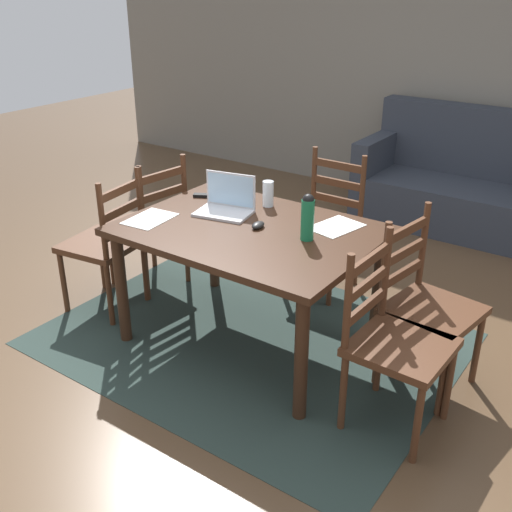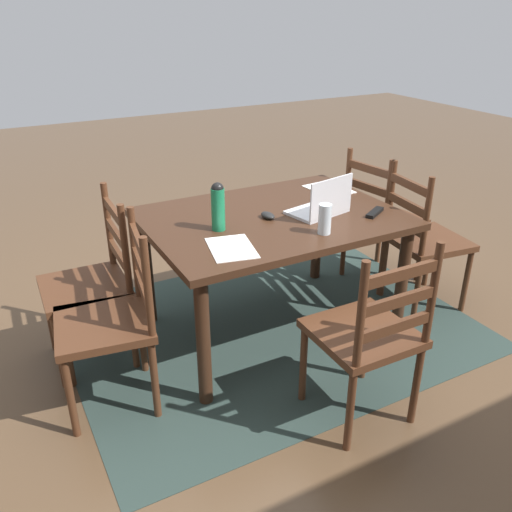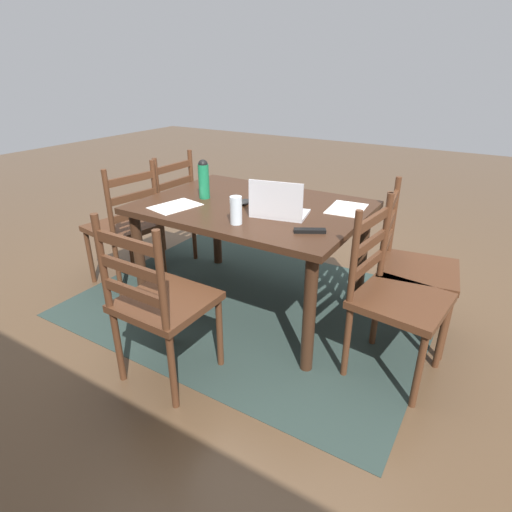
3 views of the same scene
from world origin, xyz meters
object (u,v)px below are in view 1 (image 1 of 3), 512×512
(dining_table, at_px, (249,242))
(couch, at_px, (467,186))
(drinking_glass, at_px, (268,194))
(chair_right_far, at_px, (426,306))
(chair_far_head, at_px, (324,225))
(chair_left_near, at_px, (107,244))
(computer_mouse, at_px, (258,225))
(laptop, at_px, (227,203))
(chair_right_near, at_px, (394,342))
(tv_remote, at_px, (207,196))
(water_bottle, at_px, (308,216))
(chair_left_far, at_px, (150,224))

(dining_table, height_order, couch, couch)
(drinking_glass, bearing_deg, couch, 76.01)
(chair_right_far, bearing_deg, couch, 102.69)
(chair_far_head, distance_m, drinking_glass, 0.65)
(chair_left_near, height_order, chair_far_head, same)
(chair_right_far, height_order, computer_mouse, chair_right_far)
(dining_table, height_order, chair_far_head, chair_far_head)
(chair_left_near, distance_m, laptop, 0.87)
(chair_far_head, relative_size, chair_right_far, 1.00)
(chair_right_near, relative_size, tv_remote, 5.59)
(couch, bearing_deg, water_bottle, -92.28)
(dining_table, xyz_separation_m, computer_mouse, (0.04, 0.03, 0.11))
(chair_right_near, bearing_deg, chair_left_near, 179.87)
(chair_left_near, xyz_separation_m, computer_mouse, (1.03, 0.23, 0.30))
(chair_left_far, relative_size, chair_right_near, 1.00)
(chair_right_near, bearing_deg, chair_far_head, 132.29)
(chair_left_near, bearing_deg, chair_right_far, 11.72)
(dining_table, bearing_deg, drinking_glass, 107.45)
(couch, bearing_deg, laptop, -105.91)
(dining_table, xyz_separation_m, couch, (0.45, 2.61, -0.30))
(chair_left_near, bearing_deg, couch, 62.78)
(drinking_glass, height_order, computer_mouse, drinking_glass)
(dining_table, bearing_deg, laptop, 154.06)
(chair_right_far, distance_m, computer_mouse, 1.01)
(water_bottle, relative_size, tv_remote, 1.52)
(dining_table, height_order, laptop, laptop)
(water_bottle, bearing_deg, chair_right_near, -21.29)
(chair_left_near, height_order, chair_left_far, same)
(computer_mouse, bearing_deg, chair_left_near, -173.61)
(chair_left_near, height_order, couch, couch)
(dining_table, distance_m, water_bottle, 0.42)
(chair_far_head, distance_m, chair_left_far, 1.21)
(chair_left_near, relative_size, couch, 0.53)
(couch, bearing_deg, tv_remote, -112.52)
(laptop, bearing_deg, drinking_glass, 57.24)
(chair_far_head, xyz_separation_m, chair_right_far, (0.99, -0.67, 0.00))
(chair_left_near, xyz_separation_m, couch, (1.44, 2.81, -0.11))
(chair_left_near, distance_m, chair_right_near, 1.98)
(drinking_glass, bearing_deg, laptop, -122.76)
(laptop, bearing_deg, chair_right_near, -14.76)
(chair_left_far, relative_size, computer_mouse, 9.50)
(chair_left_near, relative_size, chair_right_near, 1.00)
(couch, xyz_separation_m, tv_remote, (-0.97, -2.35, 0.40))
(water_bottle, bearing_deg, computer_mouse, -176.51)
(chair_right_near, distance_m, drinking_glass, 1.28)
(laptop, height_order, computer_mouse, laptop)
(chair_right_far, bearing_deg, chair_left_far, -179.69)
(chair_left_near, relative_size, chair_left_far, 1.00)
(dining_table, distance_m, chair_left_far, 1.03)
(chair_left_far, xyz_separation_m, chair_right_near, (1.98, -0.41, 0.00))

